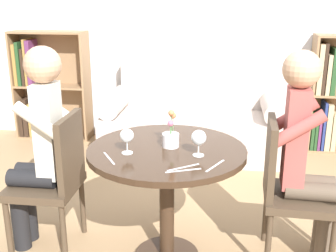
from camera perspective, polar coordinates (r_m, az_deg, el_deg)
The scene contains 15 objects.
back_wall at distance 4.63m, azimuth 4.02°, elevation 14.38°, with size 5.20×0.05×2.70m.
round_table at distance 2.51m, azimuth -0.16°, elevation -6.21°, with size 0.93×0.93×0.74m.
couch at distance 4.39m, azimuth 3.34°, elevation 0.42°, with size 1.82×0.80×0.92m.
bookshelf_left at distance 5.01m, azimuth -16.51°, elevation 5.11°, with size 0.84×0.28×1.21m.
chair_left at distance 2.77m, azimuth -15.12°, elevation -6.66°, with size 0.42×0.42×0.90m.
chair_right at distance 2.65m, azimuth 15.98°, elevation -7.85°, with size 0.44×0.44×0.90m.
person_left at distance 2.72m, azimuth -17.10°, elevation -2.26°, with size 0.42×0.34×1.32m.
person_right at distance 2.58m, azimuth 18.23°, elevation -3.67°, with size 0.43×0.35×1.31m.
wine_glass_left at distance 2.36m, azimuth -5.60°, elevation -1.42°, with size 0.08×0.08×0.14m.
wine_glass_right at distance 2.32m, azimuth 4.18°, elevation -1.69°, with size 0.08×0.08×0.15m.
flower_vase at distance 2.46m, azimuth 0.38°, elevation -1.46°, with size 0.10×0.10×0.22m.
knife_left_setting at distance 2.32m, azimuth -7.99°, elevation -4.35°, with size 0.11×0.17×0.00m.
fork_left_setting at distance 2.22m, azimuth 6.41°, elevation -5.37°, with size 0.10×0.17×0.00m.
knife_right_setting at distance 2.19m, azimuth 2.08°, elevation -5.61°, with size 0.16×0.12×0.00m.
fork_right_setting at distance 2.15m, azimuth 2.09°, elevation -6.04°, with size 0.18×0.08×0.00m.
Camera 1 is at (0.32, -2.27, 1.60)m, focal length 45.00 mm.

